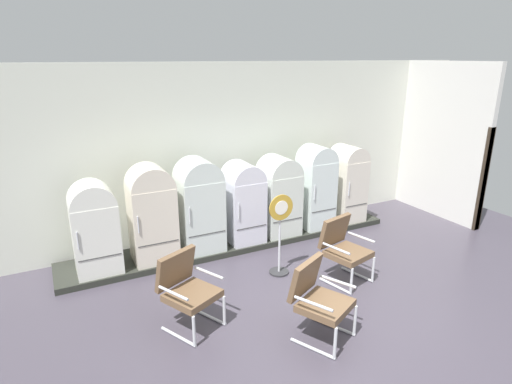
{
  "coord_description": "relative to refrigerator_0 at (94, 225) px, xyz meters",
  "views": [
    {
      "loc": [
        -2.98,
        -3.69,
        3.38
      ],
      "look_at": [
        0.3,
        2.75,
        1.06
      ],
      "focal_mm": 29.78,
      "sensor_mm": 36.0,
      "label": 1
    }
  ],
  "objects": [
    {
      "name": "refrigerator_1",
      "position": [
        0.9,
        0.0,
        0.09
      ],
      "size": [
        0.71,
        0.65,
        1.63
      ],
      "color": "silver",
      "rests_on": "display_plinth"
    },
    {
      "name": "sign_stand",
      "position": [
        2.62,
        -1.24,
        -0.25
      ],
      "size": [
        0.42,
        0.32,
        1.35
      ],
      "color": "#2D2D30",
      "rests_on": "ground"
    },
    {
      "name": "back_wall",
      "position": [
        2.45,
        0.76,
        0.78
      ],
      "size": [
        11.76,
        0.12,
        3.29
      ],
      "color": "silver",
      "rests_on": "ground"
    },
    {
      "name": "refrigerator_0",
      "position": [
        0.0,
        0.0,
        0.0
      ],
      "size": [
        0.68,
        0.65,
        1.47
      ],
      "color": "white",
      "rests_on": "display_plinth"
    },
    {
      "name": "side_wall_right",
      "position": [
        7.11,
        -0.42,
        0.76
      ],
      "size": [
        0.16,
        2.2,
        3.29
      ],
      "color": "silver",
      "rests_on": "ground"
    },
    {
      "name": "refrigerator_2",
      "position": [
        1.73,
        0.04,
        0.09
      ],
      "size": [
        0.72,
        0.72,
        1.63
      ],
      "color": "silver",
      "rests_on": "display_plinth"
    },
    {
      "name": "ground",
      "position": [
        2.45,
        -2.9,
        -0.9
      ],
      "size": [
        12.0,
        10.0,
        0.05
      ],
      "primitive_type": "cube",
      "color": "#423C47"
    },
    {
      "name": "refrigerator_4",
      "position": [
        3.32,
        0.04,
        0.02
      ],
      "size": [
        0.67,
        0.73,
        1.51
      ],
      "color": "silver",
      "rests_on": "display_plinth"
    },
    {
      "name": "refrigerator_5",
      "position": [
        4.14,
        -0.0,
        0.11
      ],
      "size": [
        0.61,
        0.64,
        1.65
      ],
      "color": "white",
      "rests_on": "display_plinth"
    },
    {
      "name": "refrigerator_3",
      "position": [
        2.58,
        0.04,
        0.01
      ],
      "size": [
        0.63,
        0.72,
        1.47
      ],
      "color": "white",
      "rests_on": "display_plinth"
    },
    {
      "name": "refrigerator_6",
      "position": [
        4.94,
        0.02,
        0.06
      ],
      "size": [
        0.58,
        0.69,
        1.57
      ],
      "color": "silver",
      "rests_on": "display_plinth"
    },
    {
      "name": "armchair_right",
      "position": [
        3.4,
        -1.85,
        -0.31
      ],
      "size": [
        0.77,
        0.81,
        1.01
      ],
      "color": "silver",
      "rests_on": "ground"
    },
    {
      "name": "armchair_left",
      "position": [
        0.85,
        -1.9,
        -0.31
      ],
      "size": [
        0.84,
        0.87,
        1.01
      ],
      "color": "silver",
      "rests_on": "ground"
    },
    {
      "name": "armchair_center",
      "position": [
        2.22,
        -2.86,
        -0.31
      ],
      "size": [
        0.84,
        0.88,
        1.01
      ],
      "color": "silver",
      "rests_on": "ground"
    },
    {
      "name": "display_plinth",
      "position": [
        2.45,
        0.13,
        -0.82
      ],
      "size": [
        6.28,
        0.95,
        0.1
      ],
      "primitive_type": "cube",
      "color": "#2A2C26",
      "rests_on": "ground"
    }
  ]
}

